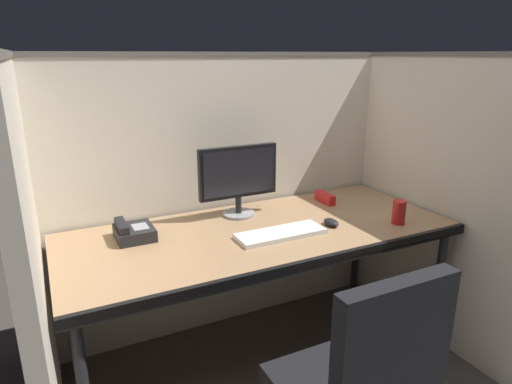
{
  "coord_description": "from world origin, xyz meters",
  "views": [
    {
      "loc": [
        -0.92,
        -1.5,
        1.56
      ],
      "look_at": [
        0.0,
        0.35,
        0.92
      ],
      "focal_mm": 31.22,
      "sensor_mm": 36.0,
      "label": 1
    }
  ],
  "objects": [
    {
      "name": "cubicle_partition_rear",
      "position": [
        0.0,
        0.74,
        0.79
      ],
      "size": [
        2.21,
        0.06,
        1.57
      ],
      "color": "beige",
      "rests_on": "ground"
    },
    {
      "name": "cubicle_partition_left",
      "position": [
        -0.99,
        0.2,
        0.79
      ],
      "size": [
        0.06,
        1.41,
        1.57
      ],
      "color": "beige",
      "rests_on": "ground"
    },
    {
      "name": "cubicle_partition_right",
      "position": [
        0.99,
        0.2,
        0.79
      ],
      "size": [
        0.06,
        1.41,
        1.57
      ],
      "color": "beige",
      "rests_on": "ground"
    },
    {
      "name": "desk",
      "position": [
        0.0,
        0.29,
        0.69
      ],
      "size": [
        1.9,
        0.8,
        0.74
      ],
      "color": "#997551",
      "rests_on": "ground"
    },
    {
      "name": "monitor_center",
      "position": [
        -0.01,
        0.54,
        0.96
      ],
      "size": [
        0.43,
        0.17,
        0.37
      ],
      "color": "gray",
      "rests_on": "desk"
    },
    {
      "name": "keyboard_main",
      "position": [
        0.05,
        0.19,
        0.75
      ],
      "size": [
        0.43,
        0.15,
        0.02
      ],
      "primitive_type": "cube",
      "color": "silver",
      "rests_on": "desk"
    },
    {
      "name": "computer_mouse",
      "position": [
        0.34,
        0.19,
        0.76
      ],
      "size": [
        0.06,
        0.1,
        0.04
      ],
      "color": "black",
      "rests_on": "desk"
    },
    {
      "name": "red_stapler",
      "position": [
        0.53,
        0.51,
        0.77
      ],
      "size": [
        0.04,
        0.15,
        0.06
      ],
      "primitive_type": "cube",
      "color": "red",
      "rests_on": "desk"
    },
    {
      "name": "desk_phone",
      "position": [
        -0.58,
        0.47,
        0.77
      ],
      "size": [
        0.17,
        0.19,
        0.09
      ],
      "color": "black",
      "rests_on": "desk"
    },
    {
      "name": "soda_can",
      "position": [
        0.66,
        0.07,
        0.8
      ],
      "size": [
        0.07,
        0.07,
        0.12
      ],
      "primitive_type": "cylinder",
      "color": "red",
      "rests_on": "desk"
    }
  ]
}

